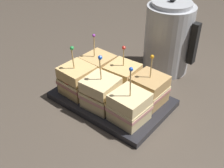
{
  "coord_description": "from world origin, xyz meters",
  "views": [
    {
      "loc": [
        0.39,
        -0.49,
        0.5
      ],
      "look_at": [
        0.0,
        0.0,
        0.06
      ],
      "focal_mm": 45.0,
      "sensor_mm": 36.0,
      "label": 1
    }
  ],
  "objects": [
    {
      "name": "sandwich_back_right",
      "position": [
        0.09,
        0.05,
        0.06
      ],
      "size": [
        0.09,
        0.09,
        0.14
      ],
      "color": "tan",
      "rests_on": "serving_platter"
    },
    {
      "name": "sandwich_front_left",
      "position": [
        -0.09,
        -0.04,
        0.06
      ],
      "size": [
        0.09,
        0.09,
        0.15
      ],
      "color": "tan",
      "rests_on": "serving_platter"
    },
    {
      "name": "sandwich_back_left",
      "position": [
        -0.09,
        0.04,
        0.06
      ],
      "size": [
        0.09,
        0.09,
        0.15
      ],
      "color": "tan",
      "rests_on": "serving_platter"
    },
    {
      "name": "ground_plane",
      "position": [
        0.0,
        0.0,
        0.0
      ],
      "size": [
        6.0,
        6.0,
        0.0
      ],
      "primitive_type": "plane",
      "color": "#4C4238"
    },
    {
      "name": "sandwich_back_center",
      "position": [
        -0.0,
        0.05,
        0.06
      ],
      "size": [
        0.09,
        0.09,
        0.14
      ],
      "color": "tan",
      "rests_on": "serving_platter"
    },
    {
      "name": "sandwich_front_center",
      "position": [
        -0.0,
        -0.05,
        0.06
      ],
      "size": [
        0.09,
        0.09,
        0.15
      ],
      "color": "beige",
      "rests_on": "serving_platter"
    },
    {
      "name": "kettle_steel",
      "position": [
        0.03,
        0.25,
        0.11
      ],
      "size": [
        0.17,
        0.15,
        0.25
      ],
      "color": "#B7BABF",
      "rests_on": "ground_plane"
    },
    {
      "name": "sandwich_front_right",
      "position": [
        0.09,
        -0.05,
        0.06
      ],
      "size": [
        0.09,
        0.09,
        0.16
      ],
      "color": "beige",
      "rests_on": "serving_platter"
    },
    {
      "name": "serving_platter",
      "position": [
        0.0,
        0.0,
        0.01
      ],
      "size": [
        0.32,
        0.21,
        0.02
      ],
      "color": "#232328",
      "rests_on": "ground_plane"
    }
  ]
}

